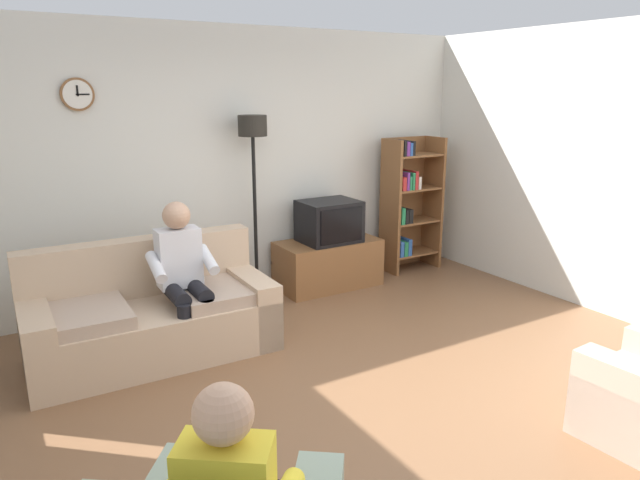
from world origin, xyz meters
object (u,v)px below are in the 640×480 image
(tv, at_px, (329,221))
(bookshelf, at_px, (407,202))
(tv_stand, at_px, (328,263))
(couch, at_px, (152,318))
(person_on_couch, at_px, (183,271))
(floor_lamp, at_px, (253,157))

(tv, bearing_deg, bookshelf, 4.91)
(tv_stand, bearing_deg, couch, -161.99)
(tv_stand, xyz_separation_m, bookshelf, (1.14, 0.07, 0.55))
(couch, distance_m, bookshelf, 3.36)
(couch, xyz_separation_m, tv_stand, (2.10, 0.68, -0.06))
(couch, height_order, person_on_couch, person_on_couch)
(floor_lamp, xyz_separation_m, person_on_couch, (-1.04, -0.89, -0.75))
(tv, distance_m, person_on_couch, 2.00)
(person_on_couch, bearing_deg, floor_lamp, 40.47)
(couch, distance_m, floor_lamp, 1.89)
(couch, height_order, floor_lamp, floor_lamp)
(bookshelf, relative_size, person_on_couch, 1.25)
(couch, relative_size, floor_lamp, 1.04)
(couch, relative_size, tv, 3.19)
(tv_stand, distance_m, person_on_couch, 2.06)
(bookshelf, height_order, person_on_couch, bookshelf)
(tv, xyz_separation_m, bookshelf, (1.14, 0.10, 0.07))
(couch, relative_size, tv_stand, 1.74)
(tv, xyz_separation_m, floor_lamp, (-0.80, 0.12, 0.72))
(tv, relative_size, floor_lamp, 0.32)
(person_on_couch, bearing_deg, bookshelf, 16.16)
(tv_stand, bearing_deg, tv, -90.00)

